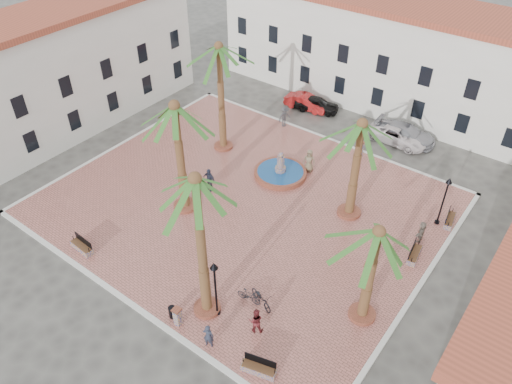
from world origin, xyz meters
TOP-DOWN VIEW (x-y plane):
  - ground at (0.00, 0.00)m, footprint 120.00×120.00m
  - plaza at (0.00, 0.00)m, footprint 26.00×22.00m
  - kerb_n at (0.00, 11.00)m, footprint 26.30×0.30m
  - kerb_s at (0.00, -11.00)m, footprint 26.30×0.30m
  - kerb_e at (13.00, 0.00)m, footprint 0.30×22.30m
  - kerb_w at (-13.00, 0.00)m, footprint 0.30×22.30m
  - building_north at (-0.00, 19.99)m, footprint 30.40×7.40m
  - building_west at (-19.00, 0.00)m, footprint 6.40×24.40m
  - fountain at (0.13, 4.24)m, footprint 4.00×4.00m
  - palm_nw at (-5.83, 4.61)m, footprint 4.97×4.97m
  - palm_sw at (-3.05, -2.86)m, footprint 5.41×5.41m
  - palm_s at (4.10, -8.69)m, footprint 4.96×4.96m
  - palm_e at (11.27, -3.82)m, footprint 4.96×4.96m
  - palm_ne at (6.48, 3.44)m, footprint 5.29×5.29m
  - bench_s at (-5.36, -9.94)m, footprint 1.81×0.64m
  - bench_se at (8.77, -10.07)m, footprint 1.87×1.00m
  - bench_e at (11.78, 2.13)m, footprint 0.78×1.82m
  - bench_ne at (12.38, 6.65)m, footprint 0.80×1.76m
  - lamppost_s at (4.73, -8.56)m, footprint 0.44×0.44m
  - lamppost_e at (11.74, 6.15)m, footprint 0.41×0.41m
  - bollard_se at (3.51, -10.40)m, footprint 0.47×0.47m
  - bollard_n at (3.76, 10.02)m, footprint 0.59×0.59m
  - bollard_e at (10.23, -1.36)m, footprint 0.56×0.56m
  - litter_bin at (2.90, -10.23)m, footprint 0.40×0.40m
  - cyclist_a at (5.74, -10.40)m, footprint 0.69×0.57m
  - bicycle_a at (6.32, -6.57)m, footprint 2.02×1.29m
  - cyclist_b at (7.14, -8.17)m, footprint 1.01×0.96m
  - bicycle_b at (5.63, -6.83)m, footprint 1.56×0.60m
  - pedestrian_fountain_a at (1.55, 6.03)m, footprint 1.04×0.81m
  - pedestrian_fountain_b at (-2.98, -0.37)m, footprint 1.10×0.46m
  - pedestrian_north at (-3.73, 10.40)m, footprint 1.07×1.38m
  - pedestrian_east at (11.44, 3.83)m, footprint 0.62×1.46m
  - car_black at (-3.04, 14.63)m, footprint 4.35×2.65m
  - car_red at (-3.99, 14.40)m, footprint 4.27×1.89m
  - car_silver at (5.57, 14.72)m, footprint 5.24×2.38m
  - car_white at (5.23, 14.15)m, footprint 5.14×2.50m

SIDE VIEW (x-z plane):
  - ground at x=0.00m, z-range 0.00..0.00m
  - plaza at x=0.00m, z-range 0.00..0.15m
  - kerb_n at x=0.00m, z-range 0.00..0.16m
  - kerb_s at x=0.00m, z-range 0.00..0.16m
  - kerb_e at x=13.00m, z-range 0.00..0.16m
  - kerb_w at x=-13.00m, z-range 0.00..0.16m
  - bench_ne at x=12.38m, z-range -0.05..0.85m
  - bench_e at x=11.78m, z-range -0.05..0.88m
  - bench_s at x=-5.36m, z-range -0.05..0.89m
  - bench_se at x=8.77m, z-range -0.06..0.89m
  - fountain at x=0.13m, z-range -0.60..1.46m
  - litter_bin at x=2.90m, z-range 0.15..0.92m
  - bicycle_b at x=5.63m, z-range 0.15..1.07m
  - bicycle_a at x=6.32m, z-range 0.15..1.15m
  - car_red at x=-3.99m, z-range 0.00..1.36m
  - car_black at x=-3.04m, z-range 0.00..1.38m
  - car_white at x=5.23m, z-range 0.00..1.41m
  - car_silver at x=5.57m, z-range 0.00..1.49m
  - bollard_se at x=3.51m, z-range 0.17..1.43m
  - bollard_e at x=10.23m, z-range 0.17..1.48m
  - bollard_n at x=3.76m, z-range 0.18..1.61m
  - pedestrian_east at x=11.44m, z-range 0.15..1.68m
  - cyclist_a at x=5.74m, z-range 0.15..1.76m
  - cyclist_b at x=7.14m, z-range 0.15..1.80m
  - pedestrian_fountain_b at x=-2.98m, z-range 0.15..2.02m
  - pedestrian_fountain_a at x=1.55m, z-range 0.15..2.02m
  - pedestrian_north at x=-3.73m, z-range 0.15..2.02m
  - lamppost_e at x=11.74m, z-range 0.82..4.62m
  - lamppost_s at x=4.73m, z-range 0.87..4.93m
  - building_north at x=0.00m, z-range 0.02..9.52m
  - building_west at x=-19.00m, z-range 0.02..10.02m
  - palm_e at x=11.27m, z-range 2.37..9.09m
  - palm_ne at x=6.48m, z-range 2.70..10.24m
  - palm_sw at x=-3.05m, z-range 3.07..11.47m
  - palm_nw at x=-5.83m, z-range 3.42..12.42m
  - palm_s at x=4.10m, z-range 3.67..13.23m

